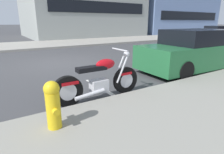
% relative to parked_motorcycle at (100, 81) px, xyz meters
% --- Properties ---
extents(ground_plane, '(260.00, 260.00, 0.00)m').
position_rel_parked_motorcycle_xyz_m(ground_plane, '(0.37, 4.43, -0.44)').
color(ground_plane, '#3D3D3F').
extents(sidewalk_far_curb, '(120.00, 5.00, 0.14)m').
position_rel_parked_motorcycle_xyz_m(sidewalk_far_curb, '(12.37, 11.56, -0.37)').
color(sidewalk_far_curb, gray).
rests_on(sidewalk_far_curb, ground).
extents(parking_stall_stripe, '(0.12, 2.20, 0.01)m').
position_rel_parked_motorcycle_xyz_m(parking_stall_stripe, '(0.37, 0.41, -0.44)').
color(parking_stall_stripe, silver).
rests_on(parking_stall_stripe, ground).
extents(parked_motorcycle, '(2.18, 0.62, 1.13)m').
position_rel_parked_motorcycle_xyz_m(parked_motorcycle, '(0.00, 0.00, 0.00)').
color(parked_motorcycle, black).
rests_on(parked_motorcycle, ground).
extents(parked_car_across_street, '(4.51, 1.92, 1.48)m').
position_rel_parked_motorcycle_xyz_m(parked_car_across_street, '(4.36, 0.59, 0.26)').
color(parked_car_across_street, '#236638').
rests_on(parked_car_across_street, ground).
extents(car_opposite_curb, '(4.27, 2.10, 1.32)m').
position_rel_parked_motorcycle_xyz_m(car_opposite_curb, '(19.16, 8.25, 0.19)').
color(car_opposite_curb, silver).
rests_on(car_opposite_curb, ground).
extents(fire_hydrant, '(0.24, 0.36, 0.77)m').
position_rel_parked_motorcycle_xyz_m(fire_hydrant, '(-1.32, -0.92, 0.11)').
color(fire_hydrant, gold).
rests_on(fire_hydrant, sidewalk_near_curb).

